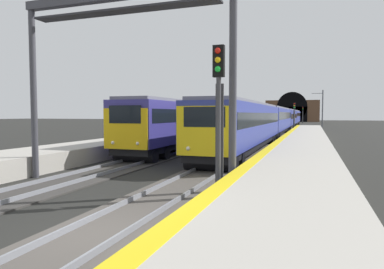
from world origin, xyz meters
The scene contains 12 objects.
ground_plane centered at (0.00, 0.00, 0.00)m, with size 320.00×320.00×0.00m, color black.
platform_right centered at (0.00, -4.10, 0.47)m, with size 112.00×3.76×0.95m, color #ADA89E.
platform_right_edge_strip centered at (0.00, -2.47, 0.95)m, with size 112.00×0.50×0.01m, color yellow.
track_main_line centered at (0.00, 0.00, 0.04)m, with size 160.00×2.68×0.21m.
train_main_approaching centered at (50.37, 0.00, 2.14)m, with size 83.80×2.92×3.74m.
train_adjacent_platform centered at (40.38, 5.06, 2.25)m, with size 60.65×2.88×4.79m.
railway_signal_near centered at (4.44, -1.80, 3.13)m, with size 0.39×0.38×5.16m.
railway_signal_mid centered at (53.59, -1.80, 2.90)m, with size 0.39×0.38×4.75m.
railway_signal_far centered at (104.08, -1.80, 3.07)m, with size 0.39×0.38×5.06m.
overhead_signal_gantry centered at (5.58, 2.53, 5.91)m, with size 0.70×9.38×7.81m.
tunnel_portal centered at (125.27, 2.53, 3.96)m, with size 2.15×19.01×10.81m.
catenary_mast_near centered at (60.97, -6.35, 3.71)m, with size 0.22×2.07×7.22m.
Camera 1 is at (-6.87, -4.79, 2.90)m, focal length 32.55 mm.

